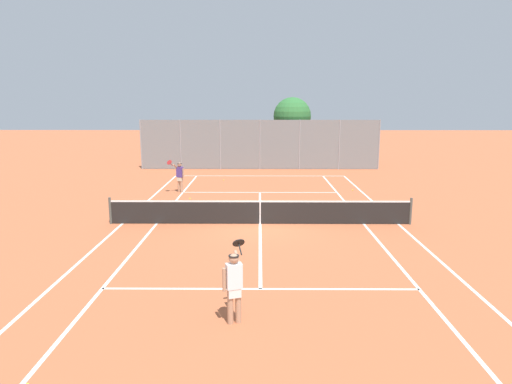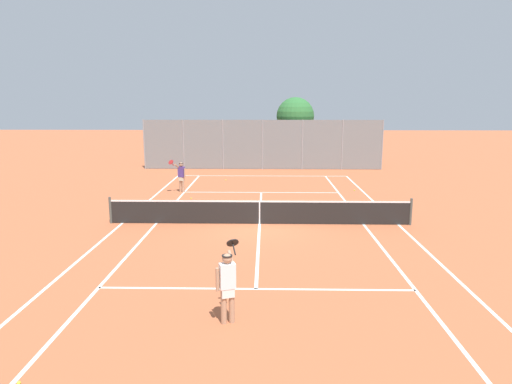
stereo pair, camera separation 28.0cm
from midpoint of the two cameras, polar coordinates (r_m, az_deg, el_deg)
name	(u,v)px [view 1 (the left image)]	position (r m, az deg, el deg)	size (l,w,h in m)	color
ground_plane	(260,224)	(18.18, 0.07, -4.02)	(120.00, 120.00, 0.00)	#B25B38
court_line_markings	(260,224)	(18.18, 0.07, -4.01)	(11.10, 23.90, 0.01)	silver
tennis_net	(260,212)	(18.05, 0.07, -2.46)	(12.00, 0.10, 1.07)	#474C47
player_near_side	(234,283)	(10.08, -3.58, -11.31)	(0.49, 0.86, 1.77)	tan
player_far_left	(180,175)	(24.65, -9.84, 2.08)	(0.88, 0.66, 1.77)	tan
loose_tennis_ball_0	(224,180)	(28.14, -4.35, 1.50)	(0.07, 0.07, 0.07)	#D1DB33
loose_tennis_ball_1	(190,198)	(22.99, -8.60, -0.81)	(0.07, 0.07, 0.07)	#D1DB33
loose_tennis_ball_2	(237,214)	(19.61, -2.76, -2.79)	(0.07, 0.07, 0.07)	#D1DB33
loose_tennis_ball_4	(353,190)	(25.42, 11.68, 0.24)	(0.07, 0.07, 0.07)	#D1DB33
loose_tennis_ball_5	(182,179)	(29.00, -9.56, 1.67)	(0.07, 0.07, 0.07)	#D1DB33
back_fence	(260,145)	(32.60, 0.23, 5.95)	(17.04, 0.08, 3.53)	gray
tree_behind_left	(292,117)	(34.20, 4.33, 9.32)	(2.78, 2.78, 5.10)	brown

